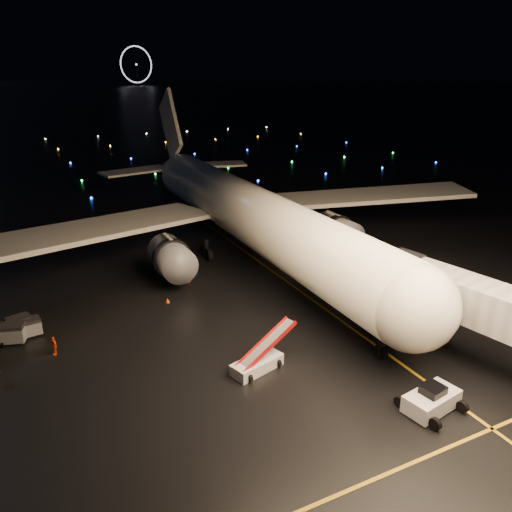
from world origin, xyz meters
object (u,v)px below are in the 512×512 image
object	(u,v)px
crew_c	(54,346)
baggage_cart_2	(13,334)
belt_loader	(257,353)
airliner	(235,176)
baggage_cart_0	(29,327)
baggage_cart_1	(19,326)
pushback_tug	(432,398)

from	to	relation	value
crew_c	baggage_cart_2	xyz separation A→B (m)	(-2.80, 3.43, 0.03)
belt_loader	baggage_cart_2	size ratio (longest dim) A/B	3.07
airliner	crew_c	distance (m)	29.20
belt_loader	baggage_cart_0	world-z (taller)	belt_loader
belt_loader	baggage_cart_1	distance (m)	20.59
belt_loader	baggage_cart_1	world-z (taller)	belt_loader
pushback_tug	baggage_cart_2	size ratio (longest dim) A/B	1.95
airliner	baggage_cart_1	xyz separation A→B (m)	(-25.08, -11.53, -8.30)
baggage_cart_2	baggage_cart_0	bearing A→B (deg)	43.56
belt_loader	baggage_cart_2	world-z (taller)	belt_loader
crew_c	baggage_cart_2	size ratio (longest dim) A/B	0.82
pushback_tug	crew_c	xyz separation A→B (m)	(-21.34, 18.12, -0.11)
belt_loader	crew_c	size ratio (longest dim) A/B	3.75
airliner	pushback_tug	xyz separation A→B (m)	(-1.50, -34.30, -8.21)
belt_loader	baggage_cart_1	bearing A→B (deg)	122.52
airliner	baggage_cart_0	size ratio (longest dim) A/B	35.61
pushback_tug	baggage_cart_0	xyz separation A→B (m)	(-22.87, 22.17, -0.13)
baggage_cart_0	baggage_cart_2	world-z (taller)	baggage_cart_2
belt_loader	baggage_cart_1	xyz separation A→B (m)	(-15.45, 13.60, -0.63)
belt_loader	baggage_cart_0	distance (m)	19.66
airliner	pushback_tug	bearing A→B (deg)	-91.88
baggage_cart_1	baggage_cart_2	world-z (taller)	baggage_cart_2
pushback_tug	baggage_cart_2	xyz separation A→B (m)	(-24.14, 21.56, -0.08)
belt_loader	baggage_cart_1	size ratio (longest dim) A/B	3.11
pushback_tug	baggage_cart_0	size ratio (longest dim) A/B	2.09
baggage_cart_1	pushback_tug	bearing A→B (deg)	-58.48
crew_c	baggage_cart_0	size ratio (longest dim) A/B	0.88
pushback_tug	crew_c	world-z (taller)	pushback_tug
baggage_cart_0	baggage_cart_1	size ratio (longest dim) A/B	0.95
belt_loader	baggage_cart_2	xyz separation A→B (m)	(-16.00, 12.39, -0.62)
airliner	baggage_cart_0	xyz separation A→B (m)	(-24.37, -12.13, -8.35)
pushback_tug	belt_loader	world-z (taller)	belt_loader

